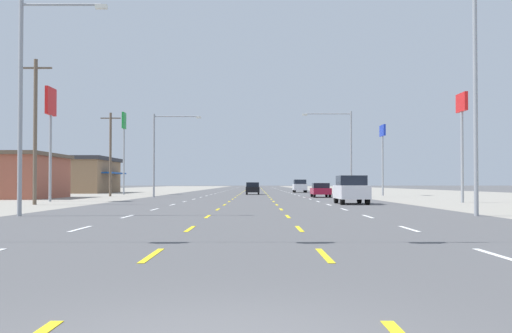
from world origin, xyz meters
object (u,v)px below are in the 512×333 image
Objects in this scene: streetlight_left_row_0 at (31,90)px; suv_far_right_midfar at (301,186)px; streetlight_left_row_1 at (161,147)px; streetlight_right_row_0 at (466,74)px; pole_sign_right_row_1 at (463,119)px; suv_far_right_nearest at (353,189)px; hatchback_center_turn_mid at (254,188)px; sedan_far_right_near at (322,190)px; streetlight_right_row_1 at (346,146)px; pole_sign_left_row_1 at (52,114)px; pole_sign_left_row_2 at (125,134)px; pole_sign_right_row_2 at (384,141)px.

suv_far_right_midfar is at bearing 76.47° from streetlight_left_row_0.
streetlight_right_row_0 is at bearing -62.85° from streetlight_left_row_1.
suv_far_right_nearest is at bearing -160.00° from pole_sign_right_row_1.
hatchback_center_turn_mid is 18.32m from streetlight_left_row_1.
sedan_far_right_near is at bearing -0.98° from streetlight_left_row_1.
pole_sign_right_row_1 is 20.41m from streetlight_right_row_0.
streetlight_right_row_1 is (2.53, 21.21, 4.26)m from suv_far_right_nearest.
pole_sign_left_row_2 is at bearing 90.75° from pole_sign_left_row_1.
streetlight_right_row_0 is (2.61, -69.96, 5.30)m from suv_far_right_midfar.
pole_sign_left_row_1 reaches higher than suv_far_right_midfar.
suv_far_right_midfar is (0.10, 32.77, 0.27)m from sedan_far_right_near.
streetlight_left_row_0 is at bearing -90.34° from streetlight_left_row_1.
hatchback_center_turn_mid is 34.68m from pole_sign_left_row_1.
hatchback_center_turn_mid is (-7.06, 36.27, -0.24)m from suv_far_right_nearest.
pole_sign_right_row_2 is at bearing 37.14° from pole_sign_left_row_1.
pole_sign_right_row_1 is 19.09m from streetlight_right_row_1.
streetlight_left_row_0 is at bearing -82.86° from pole_sign_left_row_2.
pole_sign_right_row_1 is 31.10m from streetlight_left_row_1.
hatchback_center_turn_mid is 0.48× the size of pole_sign_right_row_2.
pole_sign_left_row_2 is 46.16m from pole_sign_right_row_1.
pole_sign_right_row_2 is 0.92× the size of streetlight_right_row_1.
pole_sign_right_row_1 is 32.13m from streetlight_left_row_0.
pole_sign_right_row_1 is 0.93× the size of streetlight_right_row_1.
pole_sign_right_row_2 is at bearing 46.87° from sedan_far_right_near.
streetlight_right_row_1 is at bearing -57.51° from hatchback_center_turn_mid.
streetlight_left_row_1 is (-16.61, -32.49, 4.10)m from suv_far_right_midfar.
pole_sign_left_row_1 is (-22.92, -14.86, 6.20)m from sedan_far_right_near.
pole_sign_right_row_2 is at bearing -71.74° from suv_far_right_midfar.
pole_sign_left_row_2 is 58.67m from streetlight_right_row_0.
streetlight_left_row_1 is at bearing 89.66° from streetlight_left_row_0.
pole_sign_left_row_2 is 53.01m from streetlight_left_row_0.
streetlight_left_row_0 is (-16.83, -69.96, 4.57)m from suv_far_right_midfar.
hatchback_center_turn_mid is 17.69m from pole_sign_left_row_2.
streetlight_right_row_1 is at bearing 83.20° from suv_far_right_nearest.
streetlight_left_row_0 reaches higher than streetlight_right_row_1.
hatchback_center_turn_mid is 53.64m from streetlight_left_row_0.
pole_sign_right_row_1 is 0.75× the size of streetlight_right_row_0.
pole_sign_left_row_1 is at bearing 105.49° from streetlight_left_row_0.
sedan_far_right_near is at bearing 90.08° from suv_far_right_nearest.
streetlight_left_row_0 is (-16.73, -37.19, 4.85)m from sedan_far_right_near.
streetlight_right_row_0 is at bearing -41.06° from pole_sign_left_row_1.
suv_far_right_midfar is at bearing 89.83° from sedan_far_right_near.
pole_sign_left_row_1 reaches higher than pole_sign_right_row_2.
pole_sign_left_row_2 reaches higher than streetlight_right_row_1.
pole_sign_left_row_2 is at bearing 122.75° from suv_far_right_nearest.
pole_sign_right_row_1 is 0.96× the size of streetlight_left_row_1.
streetlight_left_row_0 is at bearing -114.22° from sedan_far_right_near.
sedan_far_right_near is at bearing -65.39° from hatchback_center_turn_mid.
streetlight_right_row_0 reaches higher than suv_far_right_midfar.
pole_sign_left_row_1 is at bearing -112.94° from streetlight_left_row_1.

